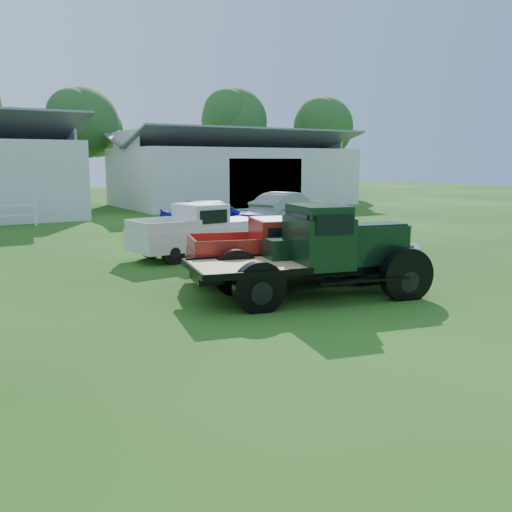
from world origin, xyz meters
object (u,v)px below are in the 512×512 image
red_pickup (275,250)px  misc_car_grey (288,207)px  white_pickup (198,231)px  vintage_flatbed (314,252)px  misc_car_blue (215,216)px

red_pickup → misc_car_grey: (8.96, 12.48, -0.07)m
red_pickup → misc_car_grey: size_ratio=0.99×
red_pickup → misc_car_grey: 15.36m
white_pickup → misc_car_grey: white_pickup is taller
red_pickup → white_pickup: (0.01, 4.62, 0.02)m
misc_car_grey → red_pickup: bearing=124.9°
white_pickup → misc_car_grey: 11.91m
vintage_flatbed → red_pickup: 1.93m
white_pickup → misc_car_blue: 5.68m
vintage_flatbed → misc_car_grey: 17.06m
misc_car_blue → misc_car_grey: misc_car_blue is taller
white_pickup → misc_car_blue: (3.07, 4.78, -0.05)m
red_pickup → white_pickup: 4.62m
red_pickup → vintage_flatbed: bearing=-78.8°
white_pickup → misc_car_blue: size_ratio=0.99×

